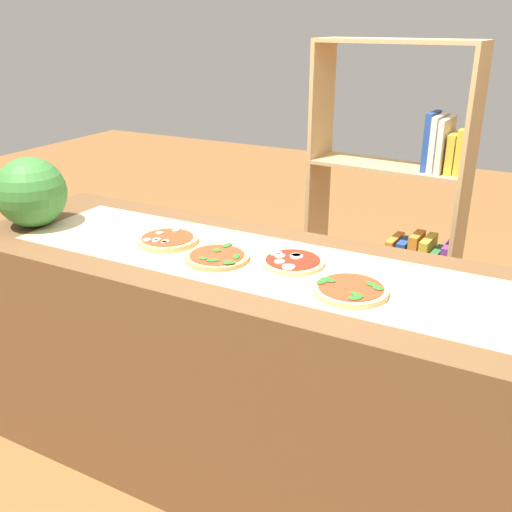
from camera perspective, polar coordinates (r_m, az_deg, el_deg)
name	(u,v)px	position (r m, az deg, el deg)	size (l,w,h in m)	color
ground_plane	(256,468)	(2.60, 0.00, -20.27)	(12.00, 12.00, 0.00)	brown
counter	(256,373)	(2.30, 0.00, -11.51)	(2.39, 0.74, 0.95)	brown
parchment_paper	(256,261)	(2.08, 0.00, -0.48)	(1.92, 0.49, 0.00)	tan
pizza_mushroom_0	(167,240)	(2.27, -8.80, 1.59)	(0.24, 0.24, 0.03)	#DBB26B
pizza_spinach_1	(217,257)	(2.09, -3.87, -0.10)	(0.24, 0.24, 0.02)	tan
pizza_mozzarella_2	(292,261)	(2.05, 3.64, -0.54)	(0.23, 0.23, 0.02)	#E5C17F
pizza_spinach_3	(351,290)	(1.85, 9.36, -3.32)	(0.24, 0.24, 0.03)	#E5C17F
watermelon	(31,192)	(2.57, -21.42, 5.90)	(0.29, 0.29, 0.29)	#387A33
bookshelf	(400,242)	(2.90, 14.05, 1.37)	(0.76, 0.30, 1.69)	tan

